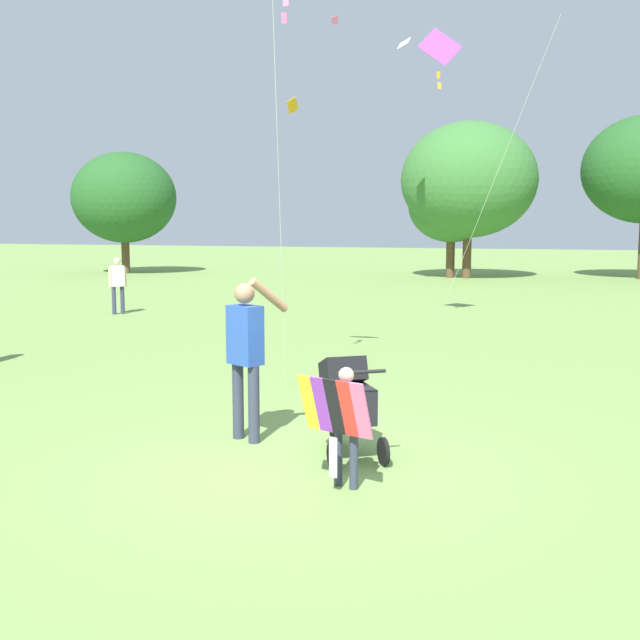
# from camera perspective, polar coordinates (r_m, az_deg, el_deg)

# --- Properties ---
(ground_plane) EXTENTS (120.00, 120.00, 0.00)m
(ground_plane) POSITION_cam_1_polar(r_m,az_deg,el_deg) (7.88, -1.49, -10.38)
(ground_plane) COLOR #75994C
(treeline_distant) EXTENTS (41.95, 7.35, 6.57)m
(treeline_distant) POSITION_cam_1_polar(r_m,az_deg,el_deg) (32.74, 22.02, 9.18)
(treeline_distant) COLOR brown
(treeline_distant) RESTS_ON ground
(child_with_butterfly_kite) EXTENTS (0.71, 0.48, 1.10)m
(child_with_butterfly_kite) POSITION_cam_1_polar(r_m,az_deg,el_deg) (7.01, 1.74, -6.95)
(child_with_butterfly_kite) COLOR #33384C
(child_with_butterfly_kite) RESTS_ON ground
(person_adult_flyer) EXTENTS (0.68, 0.50, 1.80)m
(person_adult_flyer) POSITION_cam_1_polar(r_m,az_deg,el_deg) (8.48, -5.42, -1.93)
(person_adult_flyer) COLOR #33384C
(person_adult_flyer) RESTS_ON ground
(stroller) EXTENTS (0.87, 1.07, 1.03)m
(stroller) POSITION_cam_1_polar(r_m,az_deg,el_deg) (7.97, 1.90, -5.65)
(stroller) COLOR black
(stroller) RESTS_ON ground
(kite_green_novelty) EXTENTS (2.93, 3.02, 6.48)m
(kite_green_novelty) POSITION_cam_1_polar(r_m,az_deg,el_deg) (17.68, 8.94, 18.29)
(kite_green_novelty) COLOR purple
(kite_green_novelty) RESTS_ON ground
(person_red_shirt) EXTENTS (0.35, 0.37, 1.45)m
(person_red_shirt) POSITION_cam_1_polar(r_m,az_deg,el_deg) (20.63, -14.49, 2.77)
(person_red_shirt) COLOR #33384C
(person_red_shirt) RESTS_ON ground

